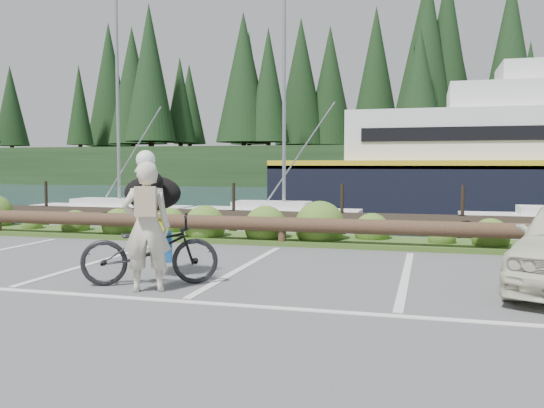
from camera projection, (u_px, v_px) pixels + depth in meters
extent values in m
plane|color=#4E4E50|center=(195.00, 295.00, 7.47)|extent=(72.00, 72.00, 0.00)
plane|color=#1A2B3E|center=(396.00, 195.00, 53.74)|extent=(160.00, 160.00, 0.00)
cube|color=#3D5B21|center=(290.00, 239.00, 12.57)|extent=(34.00, 1.60, 0.10)
imported|color=black|center=(150.00, 249.00, 8.07)|extent=(2.01, 1.34, 1.00)
imported|color=beige|center=(147.00, 227.00, 7.60)|extent=(0.74, 0.63, 1.73)
ellipsoid|color=black|center=(152.00, 193.00, 8.62)|extent=(0.76, 1.01, 0.52)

